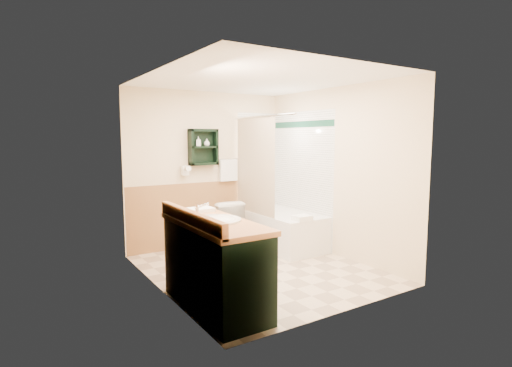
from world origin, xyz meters
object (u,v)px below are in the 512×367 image
(soap_bottle_a, at_px, (199,144))
(toilet, at_px, (221,225))
(wall_shelf, at_px, (203,147))
(soap_bottle_b, at_px, (207,143))
(hair_dryer, at_px, (185,171))
(vanity_book, at_px, (175,202))
(vanity, at_px, (215,265))
(bathtub, at_px, (281,229))

(soap_bottle_a, bearing_deg, toilet, -53.52)
(wall_shelf, height_order, soap_bottle_a, wall_shelf)
(soap_bottle_b, bearing_deg, hair_dryer, 175.17)
(vanity_book, xyz_separation_m, soap_bottle_a, (0.98, 1.53, 0.60))
(toilet, relative_size, soap_bottle_a, 5.30)
(vanity, height_order, vanity_book, vanity_book)
(bathtub, xyz_separation_m, vanity_book, (-2.08, -0.90, 0.73))
(wall_shelf, xyz_separation_m, toilet, (0.14, -0.30, -1.17))
(bathtub, bearing_deg, toilet, 159.65)
(vanity, bearing_deg, soap_bottle_b, 66.02)
(vanity, distance_m, soap_bottle_a, 2.56)
(bathtub, distance_m, soap_bottle_a, 1.84)
(wall_shelf, distance_m, soap_bottle_a, 0.10)
(wall_shelf, height_order, toilet, wall_shelf)
(hair_dryer, distance_m, soap_bottle_b, 0.54)
(soap_bottle_b, bearing_deg, bathtub, -32.84)
(vanity, relative_size, toilet, 1.82)
(wall_shelf, relative_size, soap_bottle_b, 4.87)
(wall_shelf, bearing_deg, vanity, -112.68)
(toilet, bearing_deg, soap_bottle_b, -73.66)
(vanity, relative_size, vanity_book, 5.87)
(soap_bottle_b, bearing_deg, wall_shelf, 174.84)
(hair_dryer, relative_size, soap_bottle_a, 1.66)
(hair_dryer, bearing_deg, soap_bottle_b, -4.83)
(hair_dryer, distance_m, vanity_book, 1.75)
(wall_shelf, relative_size, toilet, 0.72)
(wall_shelf, distance_m, soap_bottle_b, 0.08)
(vanity_book, bearing_deg, soap_bottle_b, 60.98)
(wall_shelf, height_order, hair_dryer, wall_shelf)
(hair_dryer, xyz_separation_m, soap_bottle_b, (0.36, -0.03, 0.41))
(vanity, height_order, bathtub, vanity)
(toilet, distance_m, soap_bottle_a, 1.28)
(soap_bottle_a, distance_m, soap_bottle_b, 0.14)
(toilet, bearing_deg, hair_dryer, -35.77)
(soap_bottle_b, bearing_deg, toilet, -74.67)
(vanity_book, bearing_deg, vanity, -67.71)
(vanity_book, bearing_deg, soap_bottle_a, 64.50)
(bathtub, bearing_deg, hair_dryer, 153.66)
(soap_bottle_a, bearing_deg, wall_shelf, 3.47)
(hair_dryer, relative_size, vanity, 0.17)
(toilet, height_order, vanity_book, vanity_book)
(hair_dryer, xyz_separation_m, vanity_book, (-0.76, -1.56, -0.20))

